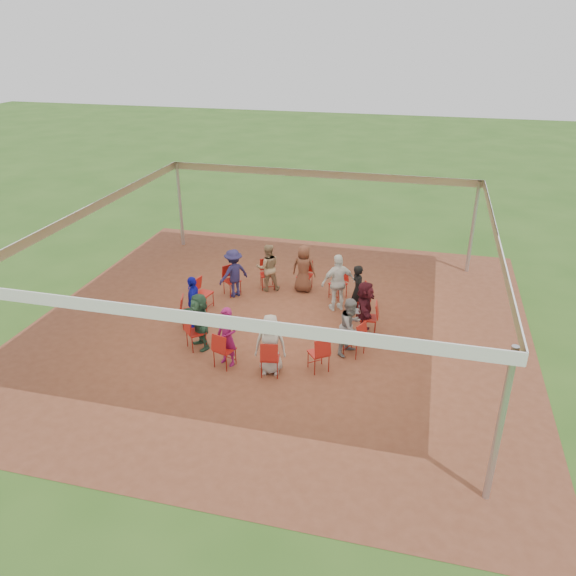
% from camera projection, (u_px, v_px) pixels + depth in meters
% --- Properties ---
extents(ground, '(80.00, 80.00, 0.00)m').
position_uv_depth(ground, '(279.00, 325.00, 15.09)').
color(ground, '#2F561A').
rests_on(ground, ground).
extents(dirt_patch, '(13.00, 13.00, 0.00)m').
position_uv_depth(dirt_patch, '(279.00, 325.00, 15.08)').
color(dirt_patch, brown).
rests_on(dirt_patch, ground).
extents(tent, '(10.33, 10.33, 3.00)m').
position_uv_depth(tent, '(279.00, 242.00, 14.08)').
color(tent, '#B2B2B7').
rests_on(tent, ground).
extents(chair_0, '(0.46, 0.44, 0.90)m').
position_uv_depth(chair_0, '(369.00, 318.00, 14.48)').
color(chair_0, '#A31911').
rests_on(chair_0, ground).
extents(chair_1, '(0.59, 0.59, 0.90)m').
position_uv_depth(chair_1, '(361.00, 299.00, 15.50)').
color(chair_1, '#A31911').
rests_on(chair_1, ground).
extents(chair_2, '(0.59, 0.59, 0.90)m').
position_uv_depth(chair_2, '(338.00, 284.00, 16.38)').
color(chair_2, '#A31911').
rests_on(chair_2, ground).
extents(chair_3, '(0.45, 0.47, 0.90)m').
position_uv_depth(chair_3, '(305.00, 276.00, 16.93)').
color(chair_3, '#A31911').
rests_on(chair_3, ground).
extents(chair_4, '(0.56, 0.57, 0.90)m').
position_uv_depth(chair_4, '(267.00, 275.00, 17.00)').
color(chair_4, '#A31911').
rests_on(chair_4, ground).
extents(chair_5, '(0.61, 0.60, 0.90)m').
position_uv_depth(chair_5, '(232.00, 281.00, 16.60)').
color(chair_5, '#A31911').
rests_on(chair_5, ground).
extents(chair_6, '(0.51, 0.49, 0.90)m').
position_uv_depth(chair_6, '(204.00, 294.00, 15.80)').
color(chair_6, '#A31911').
rests_on(chair_6, ground).
extents(chair_7, '(0.54, 0.53, 0.90)m').
position_uv_depth(chair_7, '(190.00, 312.00, 14.80)').
color(chair_7, '#A31911').
rests_on(chair_7, ground).
extents(chair_8, '(0.61, 0.61, 0.90)m').
position_uv_depth(chair_8, '(196.00, 332.00, 13.82)').
color(chair_8, '#A31911').
rests_on(chair_8, ground).
extents(chair_9, '(0.53, 0.55, 0.90)m').
position_uv_depth(chair_9, '(225.00, 349.00, 13.08)').
color(chair_9, '#A31911').
rests_on(chair_9, ground).
extents(chair_10, '(0.49, 0.51, 0.90)m').
position_uv_depth(chair_10, '(270.00, 358.00, 12.76)').
color(chair_10, '#A31911').
rests_on(chair_10, ground).
extents(chair_11, '(0.60, 0.60, 0.90)m').
position_uv_depth(chair_11, '(319.00, 353.00, 12.93)').
color(chair_11, '#A31911').
rests_on(chair_11, ground).
extents(chair_12, '(0.57, 0.57, 0.90)m').
position_uv_depth(chair_12, '(354.00, 338.00, 13.55)').
color(chair_12, '#A31911').
rests_on(chair_12, ground).
extents(person_seated_0, '(0.58, 1.38, 1.46)m').
position_uv_depth(person_seated_0, '(365.00, 308.00, 14.38)').
color(person_seated_0, '#41111A').
rests_on(person_seated_0, ground).
extents(person_seated_1, '(0.57, 0.64, 1.46)m').
position_uv_depth(person_seated_1, '(358.00, 290.00, 15.35)').
color(person_seated_1, black).
rests_on(person_seated_1, ground).
extents(person_seated_2, '(0.74, 0.45, 1.46)m').
position_uv_depth(person_seated_2, '(304.00, 268.00, 16.70)').
color(person_seated_2, brown).
rests_on(person_seated_2, ground).
extents(person_seated_3, '(0.81, 0.66, 1.46)m').
position_uv_depth(person_seated_3, '(268.00, 267.00, 16.77)').
color(person_seated_3, '#937856').
rests_on(person_seated_3, ground).
extents(person_seated_4, '(0.95, 1.03, 1.46)m').
position_uv_depth(person_seated_4, '(234.00, 273.00, 16.39)').
color(person_seated_4, '#201C45').
rests_on(person_seated_4, ground).
extents(person_seated_5, '(0.67, 0.94, 1.46)m').
position_uv_depth(person_seated_5, '(194.00, 302.00, 14.68)').
color(person_seated_5, '#1114A7').
rests_on(person_seated_5, ground).
extents(person_seated_6, '(1.31, 1.32, 1.46)m').
position_uv_depth(person_seated_6, '(200.00, 321.00, 13.75)').
color(person_seated_6, '#2C513A').
rests_on(person_seated_6, ground).
extents(person_seated_7, '(0.61, 0.49, 1.46)m').
position_uv_depth(person_seated_7, '(227.00, 337.00, 13.05)').
color(person_seated_7, '#801351').
rests_on(person_seated_7, ground).
extents(person_seated_8, '(0.77, 0.52, 1.46)m').
position_uv_depth(person_seated_8, '(270.00, 344.00, 12.75)').
color(person_seated_8, '#A49B90').
rests_on(person_seated_8, ground).
extents(person_seated_9, '(0.67, 0.81, 1.46)m').
position_uv_depth(person_seated_9, '(351.00, 326.00, 13.50)').
color(person_seated_9, slate).
rests_on(person_seated_9, ground).
extents(standing_person, '(1.09, 0.92, 1.66)m').
position_uv_depth(standing_person, '(338.00, 283.00, 15.55)').
color(standing_person, silver).
rests_on(standing_person, ground).
extents(cable_coil, '(0.40, 0.40, 0.03)m').
position_uv_depth(cable_coil, '(273.00, 324.00, 15.06)').
color(cable_coil, black).
rests_on(cable_coil, ground).
extents(laptop, '(0.26, 0.32, 0.21)m').
position_uv_depth(laptop, '(358.00, 309.00, 14.43)').
color(laptop, '#B7B7BC').
rests_on(laptop, ground).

